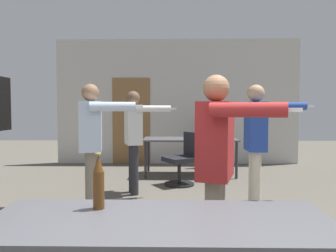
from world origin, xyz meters
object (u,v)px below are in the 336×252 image
person_center_tall (134,132)px  person_far_watching (256,135)px  person_near_casual (92,136)px  person_right_polo (217,155)px  office_chair_far_right (183,161)px  drink_cup (212,136)px  beer_bottle (99,183)px  office_chair_mid_tucked (214,148)px

person_center_tall → person_far_watching: bearing=45.6°
person_near_casual → person_center_tall: (0.42, 0.92, -0.01)m
person_right_polo → person_far_watching: size_ratio=0.98×
person_center_tall → person_right_polo: bearing=5.0°
person_right_polo → office_chair_far_right: bearing=-160.0°
drink_cup → person_near_casual: bearing=-127.0°
person_center_tall → beer_bottle: bearing=-13.4°
office_chair_mid_tucked → drink_cup: size_ratio=8.84×
office_chair_far_right → person_far_watching: bearing=179.2°
office_chair_far_right → office_chair_mid_tucked: size_ratio=0.96×
person_near_casual → person_far_watching: size_ratio=1.01×
office_chair_far_right → beer_bottle: 3.83m
beer_bottle → office_chair_mid_tucked: bearing=76.0°
person_right_polo → beer_bottle: 1.06m
person_right_polo → person_near_casual: (-1.38, 1.51, 0.02)m
person_right_polo → person_near_casual: person_near_casual is taller
person_right_polo → office_chair_mid_tucked: size_ratio=1.68×
person_right_polo → drink_cup: (0.40, 3.87, -0.16)m
person_near_casual → drink_cup: size_ratio=15.25×
beer_bottle → drink_cup: bearing=75.5°
person_far_watching → office_chair_mid_tucked: 3.11m
person_near_casual → office_chair_far_right: bearing=130.6°
person_near_casual → drink_cup: bearing=131.4°
office_chair_mid_tucked → drink_cup: (-0.14, -0.74, 0.34)m
person_right_polo → beer_bottle: bearing=-31.6°
drink_cup → beer_bottle: bearing=-104.5°
person_right_polo → office_chair_mid_tucked: 4.67m
office_chair_mid_tucked → office_chair_far_right: bearing=29.7°
person_far_watching → drink_cup: person_far_watching is taller
person_right_polo → office_chair_far_right: (-0.19, 3.05, -0.53)m
drink_cup → person_center_tall: bearing=-133.2°
person_center_tall → office_chair_far_right: 1.13m
person_far_watching → drink_cup: bearing=-172.6°
person_far_watching → person_near_casual: bearing=-88.8°
person_near_casual → beer_bottle: 2.30m
beer_bottle → drink_cup: beer_bottle is taller
beer_bottle → person_near_casual: bearing=105.0°
beer_bottle → person_far_watching: bearing=56.7°
person_near_casual → person_center_tall: 1.01m
person_near_casual → person_far_watching: 2.08m
person_far_watching → office_chair_mid_tucked: person_far_watching is taller
office_chair_mid_tucked → drink_cup: 0.82m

